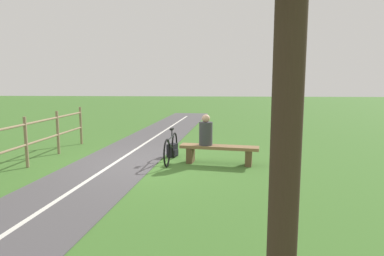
{
  "coord_description": "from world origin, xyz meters",
  "views": [
    {
      "loc": [
        -1.72,
        8.66,
        2.17
      ],
      "look_at": [
        -1.2,
        1.01,
        1.1
      ],
      "focal_mm": 31.19,
      "sensor_mm": 36.0,
      "label": 1
    }
  ],
  "objects_px": {
    "person_seated": "(206,132)",
    "bicycle": "(171,148)",
    "tree_far_right": "(279,168)",
    "backpack": "(173,150)",
    "bench": "(219,151)"
  },
  "relations": [
    {
      "from": "person_seated",
      "to": "bicycle",
      "type": "relative_size",
      "value": 0.45
    },
    {
      "from": "person_seated",
      "to": "bicycle",
      "type": "xyz_separation_m",
      "value": [
        0.94,
        -0.08,
        -0.46
      ]
    },
    {
      "from": "tree_far_right",
      "to": "bicycle",
      "type": "bearing_deg",
      "value": -76.68
    },
    {
      "from": "bicycle",
      "to": "backpack",
      "type": "bearing_deg",
      "value": -173.0
    },
    {
      "from": "bicycle",
      "to": "person_seated",
      "type": "bearing_deg",
      "value": 88.85
    },
    {
      "from": "bench",
      "to": "bicycle",
      "type": "bearing_deg",
      "value": 3.42
    },
    {
      "from": "bench",
      "to": "person_seated",
      "type": "height_order",
      "value": "person_seated"
    },
    {
      "from": "person_seated",
      "to": "backpack",
      "type": "distance_m",
      "value": 1.38
    },
    {
      "from": "bench",
      "to": "backpack",
      "type": "distance_m",
      "value": 1.55
    },
    {
      "from": "backpack",
      "to": "tree_far_right",
      "type": "height_order",
      "value": "tree_far_right"
    },
    {
      "from": "bench",
      "to": "backpack",
      "type": "bearing_deg",
      "value": -20.54
    },
    {
      "from": "backpack",
      "to": "tree_far_right",
      "type": "bearing_deg",
      "value": 102.48
    },
    {
      "from": "bench",
      "to": "person_seated",
      "type": "distance_m",
      "value": 0.61
    },
    {
      "from": "person_seated",
      "to": "backpack",
      "type": "height_order",
      "value": "person_seated"
    },
    {
      "from": "person_seated",
      "to": "tree_far_right",
      "type": "distance_m",
      "value": 6.69
    }
  ]
}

